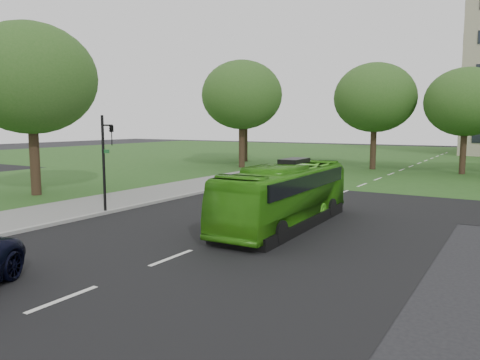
{
  "coord_description": "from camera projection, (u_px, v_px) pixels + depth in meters",
  "views": [
    {
      "loc": [
        9.09,
        -12.93,
        4.16
      ],
      "look_at": [
        -1.75,
        4.99,
        1.6
      ],
      "focal_mm": 35.0,
      "sensor_mm": 36.0,
      "label": 1
    }
  ],
  "objects": [
    {
      "name": "traffic_light",
      "position": [
        106.0,
        157.0,
        21.16
      ],
      "size": [
        0.72,
        0.21,
        4.51
      ],
      "rotation": [
        0.0,
        0.0,
        -0.22
      ],
      "color": "black",
      "rests_on": "ground"
    },
    {
      "name": "tree_park_b",
      "position": [
        375.0,
        98.0,
        41.42
      ],
      "size": [
        7.22,
        7.22,
        9.46
      ],
      "color": "black",
      "rests_on": "ground"
    },
    {
      "name": "bus",
      "position": [
        285.0,
        195.0,
        18.86
      ],
      "size": [
        2.35,
        9.06,
        2.51
      ],
      "primitive_type": "imported",
      "rotation": [
        0.0,
        0.0,
        0.03
      ],
      "color": "#3A9515",
      "rests_on": "ground"
    },
    {
      "name": "tree_park_f",
      "position": [
        245.0,
        99.0,
        50.15
      ],
      "size": [
        7.37,
        7.37,
        9.84
      ],
      "color": "black",
      "rests_on": "ground"
    },
    {
      "name": "tree_side_near",
      "position": [
        30.0,
        79.0,
        26.33
      ],
      "size": [
        7.36,
        7.36,
        9.79
      ],
      "color": "black",
      "rests_on": "ground"
    },
    {
      "name": "ground",
      "position": [
        209.0,
        244.0,
        16.16
      ],
      "size": [
        160.0,
        160.0,
        0.0
      ],
      "primitive_type": "plane",
      "color": "black",
      "rests_on": "ground"
    },
    {
      "name": "tree_park_c",
      "position": [
        466.0,
        102.0,
        37.49
      ],
      "size": [
        6.47,
        6.47,
        8.59
      ],
      "color": "black",
      "rests_on": "ground"
    },
    {
      "name": "tree_park_a",
      "position": [
        242.0,
        95.0,
        43.13
      ],
      "size": [
        7.45,
        7.45,
        9.91
      ],
      "color": "black",
      "rests_on": "ground"
    },
    {
      "name": "street_surfaces",
      "position": [
        376.0,
        177.0,
        35.67
      ],
      "size": [
        120.0,
        120.0,
        0.15
      ],
      "color": "black",
      "rests_on": "ground"
    }
  ]
}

